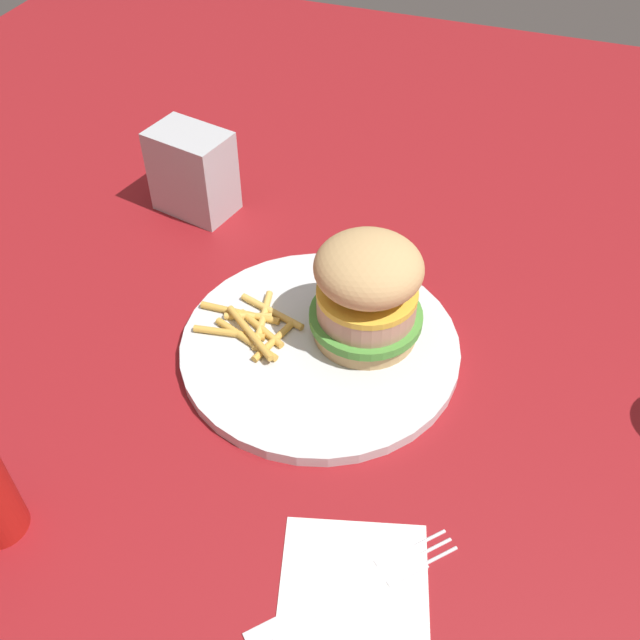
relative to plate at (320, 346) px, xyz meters
The scene contains 7 objects.
ground_plane 0.03m from the plate, 69.78° to the right, with size 1.60×1.60×0.00m, color maroon.
plate is the anchor object (origin of this frame).
sandwich 0.07m from the plate, 148.38° to the right, with size 0.11×0.11×0.11m.
fries_pile 0.07m from the plate, ahead, with size 0.11×0.09×0.01m.
napkin 0.24m from the plate, 115.61° to the left, with size 0.11×0.11×0.00m, color white.
fork 0.24m from the plate, 115.96° to the left, with size 0.13×0.14×0.00m.
napkin_dispenser 0.28m from the plate, 38.38° to the right, with size 0.09×0.06×0.10m, color #B7BABF.
Camera 1 is at (-0.17, 0.48, 0.52)m, focal length 40.73 mm.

